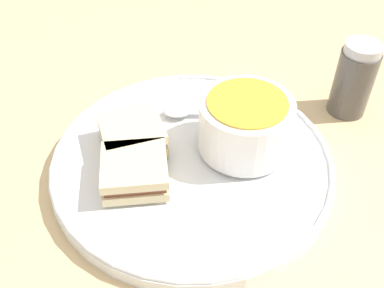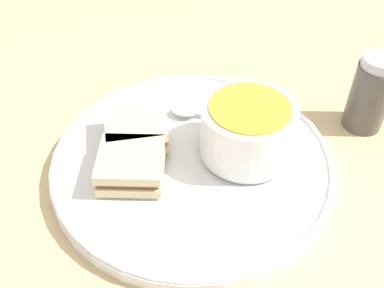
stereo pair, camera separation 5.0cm
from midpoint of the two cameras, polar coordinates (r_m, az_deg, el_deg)
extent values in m
plane|color=#D1B27F|center=(0.53, -2.71, -3.18)|extent=(2.40, 2.40, 0.00)
cylinder|color=white|center=(0.52, -2.74, -2.54)|extent=(0.32, 0.32, 0.02)
torus|color=white|center=(0.51, -2.78, -1.76)|extent=(0.32, 0.32, 0.01)
cylinder|color=white|center=(0.52, 3.81, 0.01)|extent=(0.06, 0.06, 0.01)
cylinder|color=white|center=(0.50, 3.96, 2.32)|extent=(0.10, 0.10, 0.06)
cylinder|color=gold|center=(0.48, 4.13, 4.99)|extent=(0.09, 0.09, 0.01)
cube|color=silver|center=(0.56, 0.45, 3.71)|extent=(0.07, 0.02, 0.00)
ellipsoid|color=silver|center=(0.56, -4.52, 4.04)|extent=(0.04, 0.03, 0.01)
cube|color=beige|center=(0.53, -10.42, 0.11)|extent=(0.09, 0.09, 0.01)
cube|color=brown|center=(0.52, -10.54, 0.84)|extent=(0.09, 0.09, 0.01)
cube|color=beige|center=(0.51, -10.67, 1.59)|extent=(0.09, 0.09, 0.01)
cube|color=beige|center=(0.49, -10.11, -4.27)|extent=(0.09, 0.09, 0.01)
cube|color=brown|center=(0.48, -10.24, -3.53)|extent=(0.08, 0.08, 0.01)
cube|color=beige|center=(0.47, -10.38, -2.78)|extent=(0.09, 0.09, 0.01)
cylinder|color=#4C4742|center=(0.60, 17.58, 7.33)|extent=(0.05, 0.05, 0.09)
cylinder|color=#B7B7BC|center=(0.58, 18.64, 11.32)|extent=(0.05, 0.05, 0.01)
camera|label=1|loc=(0.02, -92.87, -2.73)|focal=42.00mm
camera|label=2|loc=(0.02, 87.13, 2.73)|focal=42.00mm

